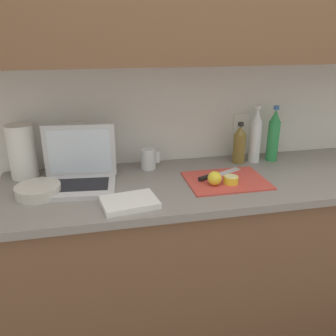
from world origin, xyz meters
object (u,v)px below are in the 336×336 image
(laptop, at_px, (79,172))
(bottle_green_soda, at_px, (273,136))
(paper_towel_roll, at_px, (22,151))
(bottle_water_clear, at_px, (239,145))
(bottle_oil_tall, at_px, (255,136))
(lemon_whole_beside, at_px, (215,178))
(knife, at_px, (213,175))
(cutting_board, at_px, (226,180))
(lemon_half_cut, at_px, (231,180))
(measuring_cup, at_px, (148,159))
(bowl_white, at_px, (38,190))

(laptop, relative_size, bottle_green_soda, 1.16)
(bottle_green_soda, relative_size, paper_towel_roll, 1.15)
(bottle_water_clear, bearing_deg, bottle_oil_tall, -0.00)
(lemon_whole_beside, bearing_deg, knife, 75.23)
(cutting_board, bearing_deg, lemon_half_cut, -82.87)
(bottle_oil_tall, bearing_deg, lemon_half_cut, -130.92)
(lemon_half_cut, relative_size, bottle_green_soda, 0.22)
(cutting_board, distance_m, measuring_cup, 0.41)
(paper_towel_roll, bearing_deg, laptop, -30.91)
(cutting_board, height_order, bottle_water_clear, bottle_water_clear)
(lemon_whole_beside, bearing_deg, bowl_white, 174.89)
(knife, height_order, paper_towel_roll, paper_towel_roll)
(lemon_half_cut, bearing_deg, bottle_water_clear, 61.21)
(laptop, xyz_separation_m, lemon_half_cut, (0.67, -0.15, -0.04))
(lemon_whole_beside, xyz_separation_m, bottle_green_soda, (0.42, 0.28, 0.10))
(bottle_green_soda, bearing_deg, lemon_whole_beside, -146.70)
(knife, relative_size, measuring_cup, 2.39)
(lemon_half_cut, xyz_separation_m, bottle_oil_tall, (0.24, 0.28, 0.11))
(measuring_cup, bearing_deg, bowl_white, -156.65)
(lemon_half_cut, distance_m, bottle_green_soda, 0.45)
(cutting_board, relative_size, measuring_cup, 3.49)
(bowl_white, bearing_deg, knife, 1.50)
(lemon_half_cut, distance_m, bottle_oil_tall, 0.38)
(lemon_whole_beside, bearing_deg, laptop, 165.76)
(laptop, height_order, bottle_water_clear, laptop)
(lemon_whole_beside, bearing_deg, bottle_green_soda, 33.30)
(laptop, xyz_separation_m, bottle_green_soda, (1.02, 0.13, 0.07))
(laptop, distance_m, bowl_white, 0.20)
(lemon_whole_beside, height_order, measuring_cup, measuring_cup)
(bottle_water_clear, xyz_separation_m, measuring_cup, (-0.49, 0.01, -0.05))
(lemon_half_cut, xyz_separation_m, bottle_water_clear, (0.15, 0.28, 0.07))
(knife, bearing_deg, lemon_half_cut, -83.50)
(bottle_water_clear, bearing_deg, lemon_whole_beside, -129.78)
(lemon_half_cut, bearing_deg, paper_towel_roll, 161.93)
(laptop, bearing_deg, bottle_green_soda, 12.85)
(bottle_water_clear, xyz_separation_m, paper_towel_roll, (-1.09, 0.03, 0.03))
(laptop, relative_size, lemon_half_cut, 5.20)
(lemon_half_cut, height_order, bottle_green_soda, bottle_green_soda)
(laptop, xyz_separation_m, knife, (0.62, -0.06, -0.05))
(lemon_half_cut, relative_size, paper_towel_roll, 0.26)
(bottle_green_soda, height_order, bottle_water_clear, bottle_green_soda)
(paper_towel_roll, bearing_deg, bottle_oil_tall, -1.39)
(knife, xyz_separation_m, bottle_water_clear, (0.21, 0.19, 0.08))
(knife, distance_m, bottle_oil_tall, 0.37)
(bottle_oil_tall, relative_size, measuring_cup, 2.88)
(bottle_green_soda, distance_m, measuring_cup, 0.68)
(cutting_board, bearing_deg, measuring_cup, 143.43)
(lemon_half_cut, xyz_separation_m, paper_towel_roll, (-0.93, 0.30, 0.10))
(cutting_board, relative_size, bottle_oil_tall, 1.21)
(bottle_oil_tall, xyz_separation_m, measuring_cup, (-0.57, 0.01, -0.09))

